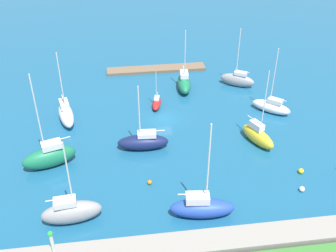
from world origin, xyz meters
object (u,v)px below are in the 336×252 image
object	(u,v)px
sailboat_gray_east_end	(237,80)
sailboat_navy_center_basin	(143,142)
sailboat_yellow_by_breakwater	(258,135)
mooring_buoy_yellow	(301,171)
sailboat_white_far_north	(272,106)
sailboat_white_along_channel	(66,114)
mooring_buoy_white	(302,189)
sailboat_green_lone_south	(49,156)
sailboat_green_inner_mooring	(184,83)
harbor_beacon	(52,242)
mooring_buoy_orange	(150,182)
pier_dock	(156,69)
sailboat_red_west_end	(157,103)
sailboat_gray_outer_mooring	(71,212)
sailboat_blue_off_beacon	(202,207)

from	to	relation	value
sailboat_gray_east_end	sailboat_navy_center_basin	distance (m)	26.07
sailboat_yellow_by_breakwater	mooring_buoy_yellow	world-z (taller)	sailboat_yellow_by_breakwater
sailboat_white_far_north	sailboat_white_along_channel	bearing A→B (deg)	37.08
mooring_buoy_white	sailboat_green_lone_south	bearing A→B (deg)	-16.44
sailboat_green_inner_mooring	sailboat_white_far_north	bearing A→B (deg)	58.70
mooring_buoy_yellow	harbor_beacon	bearing A→B (deg)	18.94
sailboat_green_inner_mooring	mooring_buoy_orange	size ratio (longest dim) A/B	18.96
pier_dock	sailboat_white_far_north	bearing A→B (deg)	133.54
sailboat_red_west_end	sailboat_white_far_north	xyz separation A→B (m)	(-19.22, 4.48, 0.41)
sailboat_white_along_channel	sailboat_yellow_by_breakwater	size ratio (longest dim) A/B	1.00
sailboat_gray_outer_mooring	sailboat_blue_off_beacon	bearing A→B (deg)	-9.53
sailboat_yellow_by_breakwater	sailboat_green_inner_mooring	size ratio (longest dim) A/B	1.05
sailboat_yellow_by_breakwater	mooring_buoy_orange	world-z (taller)	sailboat_yellow_by_breakwater
sailboat_gray_east_end	mooring_buoy_white	size ratio (longest dim) A/B	15.32
sailboat_yellow_by_breakwater	sailboat_red_west_end	xyz separation A→B (m)	(14.04, -12.87, -0.69)
harbor_beacon	sailboat_gray_outer_mooring	size ratio (longest dim) A/B	0.32
sailboat_gray_east_end	sailboat_yellow_by_breakwater	xyz separation A→B (m)	(2.01, 18.42, 0.09)
sailboat_green_inner_mooring	sailboat_gray_outer_mooring	bearing A→B (deg)	-26.26
sailboat_white_along_channel	sailboat_navy_center_basin	xyz separation A→B (m)	(-11.97, 9.29, -0.14)
mooring_buoy_yellow	sailboat_white_far_north	bearing A→B (deg)	-94.79
sailboat_gray_outer_mooring	mooring_buoy_white	xyz separation A→B (m)	(-29.55, -1.26, -1.18)
harbor_beacon	sailboat_green_lone_south	size ratio (longest dim) A/B	0.26
pier_dock	sailboat_navy_center_basin	size ratio (longest dim) A/B	1.89
harbor_beacon	mooring_buoy_orange	world-z (taller)	harbor_beacon
sailboat_blue_off_beacon	pier_dock	bearing A→B (deg)	98.06
sailboat_green_lone_south	sailboat_white_far_north	distance (m)	37.25
sailboat_gray_east_end	sailboat_white_far_north	xyz separation A→B (m)	(-3.18, 10.03, -0.19)
sailboat_green_lone_south	sailboat_yellow_by_breakwater	size ratio (longest dim) A/B	1.18
sailboat_green_inner_mooring	mooring_buoy_yellow	xyz separation A→B (m)	(-12.10, 26.01, -1.00)
mooring_buoy_yellow	sailboat_green_lone_south	bearing A→B (deg)	-10.34
sailboat_green_lone_south	sailboat_gray_outer_mooring	xyz separation A→B (m)	(-3.70, 11.07, -0.11)
sailboat_gray_east_end	harbor_beacon	bearing A→B (deg)	81.79
mooring_buoy_orange	mooring_buoy_yellow	bearing A→B (deg)	178.49
mooring_buoy_orange	sailboat_green_inner_mooring	bearing A→B (deg)	-109.36
sailboat_green_lone_south	sailboat_yellow_by_breakwater	distance (m)	30.78
pier_dock	mooring_buoy_white	world-z (taller)	mooring_buoy_white
mooring_buoy_orange	sailboat_gray_east_end	bearing A→B (deg)	-126.92
sailboat_white_far_north	mooring_buoy_white	xyz separation A→B (m)	(2.68, 19.59, -0.76)
sailboat_gray_east_end	sailboat_gray_outer_mooring	size ratio (longest dim) A/B	0.97
sailboat_green_lone_south	sailboat_white_along_channel	xyz separation A→B (m)	(-1.43, -11.63, -0.27)
sailboat_green_inner_mooring	sailboat_white_far_north	distance (m)	16.72
sailboat_red_west_end	sailboat_white_far_north	distance (m)	19.74
sailboat_white_along_channel	sailboat_red_west_end	distance (m)	15.52
sailboat_red_west_end	sailboat_yellow_by_breakwater	bearing A→B (deg)	59.70
pier_dock	harbor_beacon	world-z (taller)	harbor_beacon
sailboat_white_along_channel	mooring_buoy_yellow	xyz separation A→B (m)	(-33.16, 17.94, -1.01)
sailboat_gray_east_end	sailboat_red_west_end	bearing A→B (deg)	50.12
sailboat_white_far_north	sailboat_red_west_end	bearing A→B (deg)	27.04
sailboat_gray_east_end	sailboat_yellow_by_breakwater	world-z (taller)	sailboat_yellow_by_breakwater
harbor_beacon	sailboat_green_lone_south	world-z (taller)	sailboat_green_lone_south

